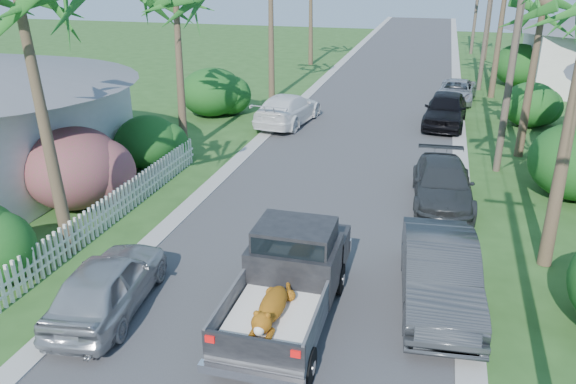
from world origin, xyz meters
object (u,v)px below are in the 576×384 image
(pickup_truck, at_px, (292,273))
(palm_r_b, at_px, (544,4))
(parked_car_rn, at_px, (440,274))
(parked_car_rf, at_px, (445,110))
(utility_pole_b, at_px, (515,47))
(parked_car_ln, at_px, (108,284))
(utility_pole_c, at_px, (489,12))
(parked_car_rd, at_px, (456,91))
(parked_car_lf, at_px, (288,109))
(parked_car_rm, at_px, (443,184))

(pickup_truck, height_order, palm_r_b, palm_r_b)
(parked_car_rn, bearing_deg, palm_r_b, 70.55)
(parked_car_rf, height_order, utility_pole_b, utility_pole_b)
(parked_car_ln, xyz_separation_m, palm_r_b, (10.20, 14.02, 5.27))
(parked_car_rf, relative_size, utility_pole_c, 0.52)
(parked_car_ln, bearing_deg, utility_pole_b, -134.60)
(parked_car_ln, distance_m, utility_pole_c, 28.81)
(parked_car_rd, height_order, parked_car_lf, parked_car_lf)
(parked_car_rf, bearing_deg, parked_car_rm, -85.82)
(utility_pole_b, bearing_deg, parked_car_ln, -127.43)
(parked_car_rf, height_order, parked_car_lf, parked_car_rf)
(parked_car_rm, relative_size, utility_pole_b, 0.51)
(parked_car_rm, xyz_separation_m, parked_car_rd, (0.57, 15.03, -0.07))
(pickup_truck, bearing_deg, utility_pole_c, 78.70)
(pickup_truck, distance_m, parked_car_rn, 3.42)
(utility_pole_b, xyz_separation_m, utility_pole_c, (0.00, 15.00, 0.00))
(parked_car_rn, bearing_deg, pickup_truck, -164.73)
(parked_car_lf, relative_size, palm_r_b, 0.70)
(parked_car_rd, bearing_deg, parked_car_lf, -132.30)
(parked_car_ln, bearing_deg, pickup_truck, -172.73)
(parked_car_ln, distance_m, palm_r_b, 18.12)
(pickup_truck, xyz_separation_m, palm_r_b, (6.19, 12.99, 4.94))
(parked_car_rf, height_order, palm_r_b, palm_r_b)
(parked_car_lf, xyz_separation_m, palm_r_b, (10.39, -2.31, 5.22))
(parked_car_lf, xyz_separation_m, utility_pole_c, (9.39, 10.69, 3.87))
(parked_car_rf, relative_size, parked_car_lf, 0.93)
(palm_r_b, bearing_deg, parked_car_rm, -117.61)
(palm_r_b, height_order, utility_pole_b, utility_pole_b)
(parked_car_rf, height_order, parked_car_rd, parked_car_rf)
(parked_car_lf, bearing_deg, parked_car_rd, -132.04)
(parked_car_lf, relative_size, utility_pole_b, 0.56)
(palm_r_b, bearing_deg, parked_car_rf, 126.99)
(parked_car_rf, bearing_deg, parked_car_lf, -163.07)
(pickup_truck, height_order, parked_car_rm, pickup_truck)
(parked_car_rm, distance_m, parked_car_rf, 9.72)
(pickup_truck, relative_size, parked_car_rf, 1.10)
(palm_r_b, bearing_deg, parked_car_lf, 167.46)
(parked_car_ln, distance_m, utility_pole_b, 15.64)
(pickup_truck, bearing_deg, parked_car_ln, -165.56)
(parked_car_rn, height_order, parked_car_ln, parked_car_rn)
(parked_car_rn, xyz_separation_m, palm_r_b, (3.00, 11.80, 5.18))
(parked_car_rm, height_order, palm_r_b, palm_r_b)
(parked_car_rf, bearing_deg, utility_pole_c, 81.67)
(utility_pole_c, bearing_deg, palm_r_b, -85.60)
(parked_car_rn, height_order, palm_r_b, palm_r_b)
(utility_pole_b, relative_size, utility_pole_c, 1.00)
(utility_pole_b, distance_m, utility_pole_c, 15.00)
(parked_car_lf, xyz_separation_m, utility_pole_b, (9.39, -4.31, 3.87))
(parked_car_rd, height_order, utility_pole_c, utility_pole_c)
(palm_r_b, bearing_deg, parked_car_rd, 104.66)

